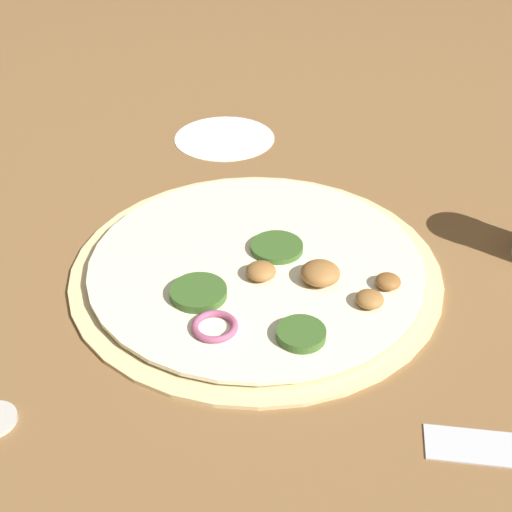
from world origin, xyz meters
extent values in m
plane|color=brown|center=(0.00, 0.00, 0.00)|extent=(3.00, 3.00, 0.00)
cylinder|color=beige|center=(0.00, 0.00, 0.00)|extent=(0.35, 0.35, 0.01)
cylinder|color=#EFE5C1|center=(0.00, 0.00, 0.01)|extent=(0.31, 0.31, 0.00)
torus|color=#A34C70|center=(-0.10, -0.02, 0.01)|extent=(0.04, 0.04, 0.01)
cylinder|color=#385B23|center=(0.03, -0.01, 0.01)|extent=(0.05, 0.05, 0.01)
cylinder|color=#385B23|center=(-0.07, -0.09, 0.02)|extent=(0.04, 0.04, 0.01)
ellipsoid|color=#996633|center=(-0.02, -0.02, 0.02)|extent=(0.03, 0.03, 0.01)
ellipsoid|color=#996633|center=(0.01, -0.06, 0.02)|extent=(0.04, 0.04, 0.02)
ellipsoid|color=brown|center=(0.03, -0.12, 0.02)|extent=(0.02, 0.02, 0.01)
cylinder|color=#385B23|center=(-0.07, 0.01, 0.02)|extent=(0.05, 0.05, 0.01)
ellipsoid|color=#996633|center=(0.00, -0.12, 0.02)|extent=(0.02, 0.02, 0.01)
cylinder|color=white|center=(0.21, 0.19, 0.00)|extent=(0.13, 0.13, 0.00)
camera|label=1|loc=(-0.45, -0.29, 0.41)|focal=50.00mm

